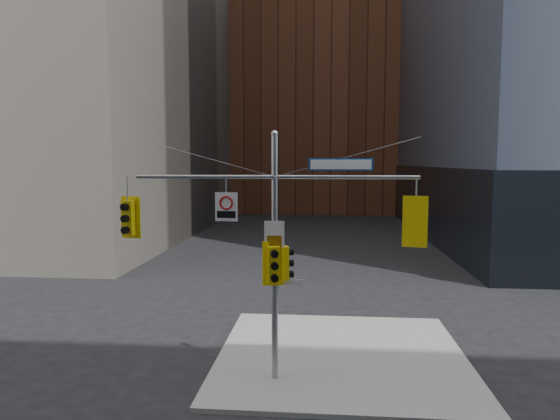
% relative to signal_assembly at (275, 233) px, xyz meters
% --- Properties ---
extents(ground, '(160.00, 160.00, 0.00)m').
position_rel_signal_assembly_xyz_m(ground, '(0.00, -1.99, -4.42)').
color(ground, black).
rests_on(ground, ground).
extents(sidewalk_corner, '(8.00, 8.00, 0.15)m').
position_rel_signal_assembly_xyz_m(sidewalk_corner, '(2.00, 2.01, -4.34)').
color(sidewalk_corner, gray).
rests_on(sidewalk_corner, ground).
extents(brick_midrise, '(26.00, 20.00, 28.00)m').
position_rel_signal_assembly_xyz_m(brick_midrise, '(0.00, 56.01, 9.58)').
color(brick_midrise, brown).
rests_on(brick_midrise, ground).
extents(signal_assembly, '(8.00, 0.80, 7.30)m').
position_rel_signal_assembly_xyz_m(signal_assembly, '(0.00, 0.00, 0.00)').
color(signal_assembly, '#909398').
rests_on(signal_assembly, ground).
extents(traffic_light_west_arm, '(0.59, 0.50, 1.24)m').
position_rel_signal_assembly_xyz_m(traffic_light_west_arm, '(-4.29, 0.01, 0.38)').
color(traffic_light_west_arm, yellow).
rests_on(traffic_light_west_arm, ground).
extents(traffic_light_east_arm, '(0.66, 0.62, 1.41)m').
position_rel_signal_assembly_xyz_m(traffic_light_east_arm, '(3.91, 0.00, 0.38)').
color(traffic_light_east_arm, yellow).
rests_on(traffic_light_east_arm, ground).
extents(traffic_light_pole_side, '(0.42, 0.36, 0.97)m').
position_rel_signal_assembly_xyz_m(traffic_light_pole_side, '(0.32, 0.02, -0.87)').
color(traffic_light_pole_side, yellow).
rests_on(traffic_light_pole_side, ground).
extents(traffic_light_pole_front, '(0.60, 0.55, 1.27)m').
position_rel_signal_assembly_xyz_m(traffic_light_pole_front, '(-0.00, -0.27, -0.86)').
color(traffic_light_pole_front, yellow).
rests_on(traffic_light_pole_front, ground).
extents(street_sign_blade, '(1.79, 0.10, 0.35)m').
position_rel_signal_assembly_xyz_m(street_sign_blade, '(1.84, 0.00, 1.93)').
color(street_sign_blade, navy).
rests_on(street_sign_blade, ground).
extents(regulatory_sign_arm, '(0.66, 0.12, 0.82)m').
position_rel_signal_assembly_xyz_m(regulatory_sign_arm, '(-1.38, -0.02, 0.76)').
color(regulatory_sign_arm, silver).
rests_on(regulatory_sign_arm, ground).
extents(regulatory_sign_pole, '(0.57, 0.07, 0.75)m').
position_rel_signal_assembly_xyz_m(regulatory_sign_pole, '(0.00, -0.11, -0.04)').
color(regulatory_sign_pole, silver).
rests_on(regulatory_sign_pole, ground).
extents(street_blade_ew, '(0.74, 0.06, 0.15)m').
position_rel_signal_assembly_xyz_m(street_blade_ew, '(0.45, 0.01, -1.42)').
color(street_blade_ew, silver).
rests_on(street_blade_ew, ground).
extents(street_blade_ns, '(0.09, 0.76, 0.15)m').
position_rel_signal_assembly_xyz_m(street_blade_ns, '(0.00, 0.46, -1.73)').
color(street_blade_ns, '#145926').
rests_on(street_blade_ns, ground).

